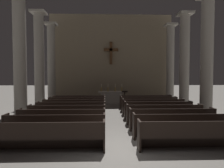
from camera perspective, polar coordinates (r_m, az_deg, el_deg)
The scene contains 30 objects.
ground_plane at distance 6.72m, azimuth 2.72°, elevation -18.07°, with size 80.00×80.00×0.00m, color gray.
pew_left_row_1 at distance 6.77m, azimuth -18.05°, elevation -13.79°, with size 3.65×0.50×0.95m.
pew_left_row_2 at distance 7.83m, azimuth -15.67°, elevation -11.49°, with size 3.65×0.50×0.95m.
pew_left_row_3 at distance 8.92m, azimuth -13.88°, elevation -9.74°, with size 3.65×0.50×0.95m.
pew_left_row_4 at distance 10.02m, azimuth -12.51°, elevation -8.36°, with size 3.65×0.50×0.95m.
pew_left_row_5 at distance 11.13m, azimuth -11.41°, elevation -7.26°, with size 3.65×0.50×0.95m.
pew_left_row_6 at distance 12.25m, azimuth -10.51°, elevation -6.35°, with size 3.65×0.50×0.95m.
pew_left_row_7 at distance 13.37m, azimuth -9.77°, elevation -5.59°, with size 3.65×0.50×0.95m.
pew_left_row_8 at distance 14.50m, azimuth -9.15°, elevation -4.95°, with size 3.65×0.50×0.95m.
pew_right_row_1 at distance 7.11m, azimuth 22.47°, elevation -13.06°, with size 3.65×0.50×0.95m.
pew_right_row_2 at distance 8.13m, azimuth 19.08°, elevation -11.02°, with size 3.65×0.50×0.95m.
pew_right_row_3 at distance 9.18m, azimuth 16.49°, elevation -9.42°, with size 3.65×0.50×0.95m.
pew_right_row_4 at distance 10.26m, azimuth 14.45°, elevation -8.13°, with size 3.65×0.50×0.95m.
pew_right_row_5 at distance 11.34m, azimuth 12.82°, elevation -7.09°, with size 3.65×0.50×0.95m.
pew_right_row_6 at distance 12.44m, azimuth 11.47°, elevation -6.22°, with size 3.65×0.50×0.95m.
pew_right_row_7 at distance 13.55m, azimuth 10.35°, elevation -5.49°, with size 3.65×0.50×0.95m.
pew_right_row_8 at distance 14.66m, azimuth 9.40°, elevation -4.87°, with size 3.65×0.50×0.95m.
column_left_second at distance 11.97m, azimuth -24.51°, elevation 6.71°, with size 1.00×1.00×6.73m.
column_right_second at distance 12.39m, azimuth 25.14°, elevation 6.55°, with size 1.00×1.00×6.73m.
column_left_third at distance 14.94m, azimuth -19.80°, elevation 5.92°, with size 1.00×1.00×6.73m.
column_right_third at distance 15.28m, azimuth 19.72°, elevation 5.84°, with size 1.00×1.00×6.73m.
column_left_fourth at distance 17.97m, azimuth -16.68°, elevation 5.37°, with size 1.00×1.00×6.73m.
column_right_fourth at distance 18.26m, azimuth 16.05°, elevation 5.34°, with size 1.00×1.00×6.73m.
altar at distance 16.85m, azimuth -0.12°, elevation -3.68°, with size 2.20×0.90×1.01m.
candlestick_outer_left at distance 16.78m, azimuth -3.02°, elevation -1.40°, with size 0.16×0.16×0.62m.
candlestick_inner_left at distance 16.78m, azimuth -1.15°, elevation -1.40°, with size 0.16×0.16×0.62m.
candlestick_inner_right at distance 16.80m, azimuth 0.90°, elevation -1.39°, with size 0.16×0.16×0.62m.
candlestick_outer_right at distance 16.84m, azimuth 2.77°, elevation -1.39°, with size 0.16×0.16×0.62m.
apse_with_cross at distance 19.01m, azimuth -0.32°, elevation 7.41°, with size 11.23×0.50×7.94m.
lectern at distance 15.72m, azimuth 3.59°, elevation -4.08°, with size 0.44×0.36×1.15m.
Camera 1 is at (-0.51, -6.27, 2.37)m, focal length 32.48 mm.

